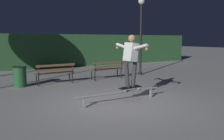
# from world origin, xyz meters

# --- Properties ---
(ground_plane) EXTENTS (90.00, 90.00, 0.00)m
(ground_plane) POSITION_xyz_m (0.00, 0.00, 0.00)
(ground_plane) COLOR #ADAAA8
(hedge_backdrop) EXTENTS (24.00, 1.20, 2.17)m
(hedge_backdrop) POSITION_xyz_m (0.00, 9.61, 1.09)
(hedge_backdrop) COLOR #2D5B33
(hedge_backdrop) RESTS_ON ground
(grind_rail) EXTENTS (2.80, 0.18, 0.32)m
(grind_rail) POSITION_xyz_m (-0.00, -0.02, 0.25)
(grind_rail) COLOR gray
(grind_rail) RESTS_ON ground
(skateboard) EXTENTS (0.80, 0.28, 0.09)m
(skateboard) POSITION_xyz_m (0.36, -0.02, 0.40)
(skateboard) COLOR black
(skateboard) RESTS_ON grind_rail
(skateboarder) EXTENTS (0.63, 1.40, 1.56)m
(skateboarder) POSITION_xyz_m (0.36, -0.02, 1.33)
(skateboarder) COLOR black
(skateboarder) RESTS_ON skateboard
(park_bench_leftmost) EXTENTS (1.62, 0.49, 0.88)m
(park_bench_leftmost) POSITION_xyz_m (-0.86, 3.61, 0.54)
(park_bench_leftmost) COLOR black
(park_bench_leftmost) RESTS_ON ground
(park_bench_left_center) EXTENTS (1.62, 0.49, 0.88)m
(park_bench_left_center) POSITION_xyz_m (1.57, 3.61, 0.54)
(park_bench_left_center) COLOR black
(park_bench_left_center) RESTS_ON ground
(lamp_post_right) EXTENTS (0.32, 0.32, 3.90)m
(lamp_post_right) POSITION_xyz_m (3.74, 3.99, 2.48)
(lamp_post_right) COLOR black
(lamp_post_right) RESTS_ON ground
(trash_can) EXTENTS (0.52, 0.52, 0.80)m
(trash_can) POSITION_xyz_m (-2.20, 3.80, 0.41)
(trash_can) COLOR #23562D
(trash_can) RESTS_ON ground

